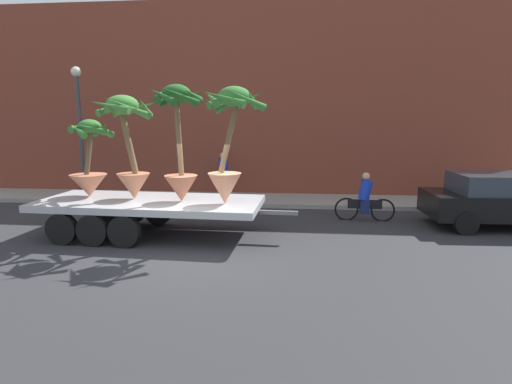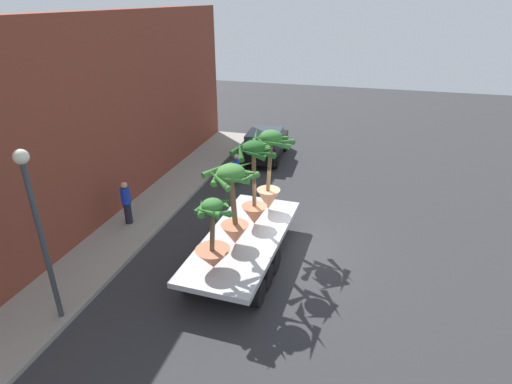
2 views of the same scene
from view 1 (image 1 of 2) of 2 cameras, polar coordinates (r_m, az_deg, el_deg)
name	(u,v)px [view 1 (image 1 of 2)]	position (r m, az deg, el deg)	size (l,w,h in m)	color
ground_plane	(191,252)	(9.97, -9.12, -8.24)	(60.00, 60.00, 0.00)	#2D2D30
sidewalk	(231,199)	(15.73, -3.45, -1.02)	(24.00, 2.20, 0.15)	gray
building_facade	(237,101)	(17.12, -2.66, 12.55)	(24.00, 1.20, 7.67)	brown
flatbed_trailer	(142,207)	(11.47, -15.69, -2.07)	(6.98, 2.63, 0.98)	#B7BABF
potted_palm_rear	(89,166)	(12.26, -22.28, 3.33)	(1.25, 1.18, 2.14)	#C17251
potted_palm_middle	(229,143)	(10.27, -3.76, 6.89)	(1.68, 1.59, 2.94)	tan
potted_palm_front	(179,145)	(10.77, -10.70, 6.47)	(1.47, 1.53, 3.01)	#B26647
potted_palm_extra	(128,142)	(11.48, -17.41, 6.63)	(1.63, 1.82, 2.77)	#C17251
cyclist	(365,199)	(13.06, 14.99, -1.02)	(1.84, 0.36, 1.54)	black
parked_car	(501,199)	(13.79, 31.06, -0.90)	(4.33, 2.11, 1.58)	black
pedestrian_near_gate	(223,174)	(15.81, -4.60, 2.57)	(0.36, 0.36, 1.71)	black
street_lamp	(79,116)	(16.48, -23.47, 9.72)	(0.36, 0.36, 4.83)	#383D42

